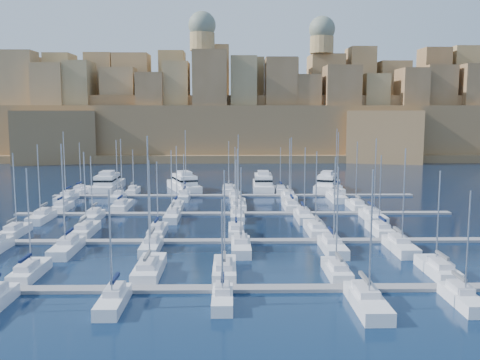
{
  "coord_description": "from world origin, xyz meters",
  "views": [
    {
      "loc": [
        -0.65,
        -91.55,
        19.92
      ],
      "look_at": [
        1.07,
        6.0,
        7.25
      ],
      "focal_mm": 40.0,
      "sensor_mm": 36.0,
      "label": 1
    }
  ],
  "objects_px": {
    "motor_yacht_a": "(108,184)",
    "motor_yacht_c": "(263,184)",
    "sailboat_4": "(337,270)",
    "sailboat_2": "(149,268)",
    "motor_yacht_b": "(184,184)",
    "motor_yacht_d": "(327,184)"
  },
  "relations": [
    {
      "from": "motor_yacht_a",
      "to": "motor_yacht_c",
      "type": "xyz_separation_m",
      "value": [
        39.06,
        -0.61,
        -0.0
      ]
    },
    {
      "from": "motor_yacht_c",
      "to": "motor_yacht_a",
      "type": "bearing_deg",
      "value": 179.11
    },
    {
      "from": "motor_yacht_a",
      "to": "motor_yacht_d",
      "type": "xyz_separation_m",
      "value": [
        55.16,
        -1.07,
        0.0
      ]
    },
    {
      "from": "sailboat_2",
      "to": "sailboat_4",
      "type": "height_order",
      "value": "sailboat_2"
    },
    {
      "from": "motor_yacht_a",
      "to": "motor_yacht_b",
      "type": "bearing_deg",
      "value": -1.73
    },
    {
      "from": "sailboat_4",
      "to": "motor_yacht_c",
      "type": "bearing_deg",
      "value": 93.83
    },
    {
      "from": "motor_yacht_d",
      "to": "sailboat_2",
      "type": "bearing_deg",
      "value": -116.4
    },
    {
      "from": "motor_yacht_c",
      "to": "motor_yacht_d",
      "type": "xyz_separation_m",
      "value": [
        16.1,
        -0.46,
        0.0
      ]
    },
    {
      "from": "motor_yacht_a",
      "to": "motor_yacht_d",
      "type": "bearing_deg",
      "value": -1.11
    },
    {
      "from": "sailboat_4",
      "to": "motor_yacht_d",
      "type": "bearing_deg",
      "value": 80.74
    },
    {
      "from": "motor_yacht_a",
      "to": "motor_yacht_b",
      "type": "distance_m",
      "value": 19.23
    },
    {
      "from": "sailboat_2",
      "to": "motor_yacht_c",
      "type": "height_order",
      "value": "sailboat_2"
    },
    {
      "from": "sailboat_2",
      "to": "motor_yacht_d",
      "type": "height_order",
      "value": "sailboat_2"
    },
    {
      "from": "sailboat_4",
      "to": "motor_yacht_a",
      "type": "distance_m",
      "value": 83.4
    },
    {
      "from": "motor_yacht_b",
      "to": "motor_yacht_d",
      "type": "bearing_deg",
      "value": -0.78
    },
    {
      "from": "motor_yacht_b",
      "to": "motor_yacht_d",
      "type": "distance_m",
      "value": 35.95
    },
    {
      "from": "motor_yacht_a",
      "to": "motor_yacht_c",
      "type": "height_order",
      "value": "same"
    },
    {
      "from": "sailboat_2",
      "to": "sailboat_4",
      "type": "bearing_deg",
      "value": -2.38
    },
    {
      "from": "sailboat_4",
      "to": "motor_yacht_d",
      "type": "distance_m",
      "value": 70.84
    },
    {
      "from": "sailboat_2",
      "to": "motor_yacht_c",
      "type": "xyz_separation_m",
      "value": [
        18.13,
        69.43,
        0.95
      ]
    },
    {
      "from": "motor_yacht_a",
      "to": "motor_yacht_b",
      "type": "relative_size",
      "value": 1.03
    },
    {
      "from": "sailboat_2",
      "to": "sailboat_4",
      "type": "xyz_separation_m",
      "value": [
        22.83,
        -0.95,
        -0.04
      ]
    }
  ]
}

